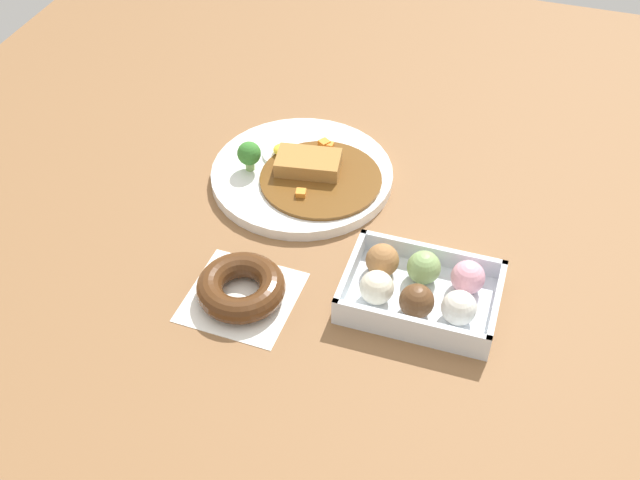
# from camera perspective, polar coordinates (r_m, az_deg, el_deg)

# --- Properties ---
(ground_plane) EXTENTS (1.60, 1.60, 0.00)m
(ground_plane) POSITION_cam_1_polar(r_m,az_deg,el_deg) (1.17, 1.82, 1.76)
(ground_plane) COLOR brown
(curry_plate) EXTENTS (0.29, 0.29, 0.07)m
(curry_plate) POSITION_cam_1_polar(r_m,az_deg,el_deg) (1.22, -1.28, 4.94)
(curry_plate) COLOR white
(curry_plate) RESTS_ON ground_plane
(donut_box) EXTENTS (0.21, 0.14, 0.06)m
(donut_box) POSITION_cam_1_polar(r_m,az_deg,el_deg) (1.03, 7.45, -3.63)
(donut_box) COLOR silver
(donut_box) RESTS_ON ground_plane
(chocolate_ring_donut) EXTENTS (0.15, 0.15, 0.04)m
(chocolate_ring_donut) POSITION_cam_1_polar(r_m,az_deg,el_deg) (1.04, -5.86, -3.55)
(chocolate_ring_donut) COLOR white
(chocolate_ring_donut) RESTS_ON ground_plane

